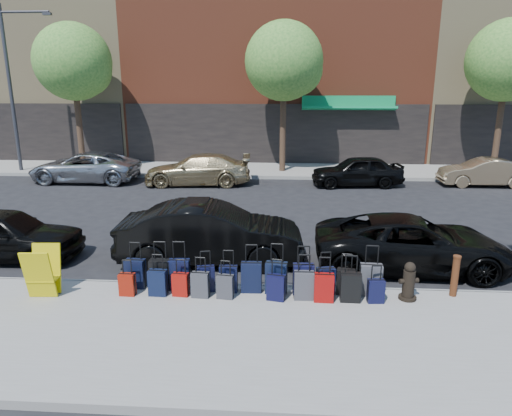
# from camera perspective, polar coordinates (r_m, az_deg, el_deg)

# --- Properties ---
(ground) EXTENTS (120.00, 120.00, 0.00)m
(ground) POSITION_cam_1_polar(r_m,az_deg,el_deg) (14.36, 0.92, -2.67)
(ground) COLOR black
(ground) RESTS_ON ground
(sidewalk_near) EXTENTS (60.00, 4.00, 0.15)m
(sidewalk_near) POSITION_cam_1_polar(r_m,az_deg,el_deg) (8.38, -1.38, -15.78)
(sidewalk_near) COLOR gray
(sidewalk_near) RESTS_ON ground
(sidewalk_far) EXTENTS (60.00, 4.00, 0.15)m
(sidewalk_far) POSITION_cam_1_polar(r_m,az_deg,el_deg) (24.06, 2.11, 4.75)
(sidewalk_far) COLOR gray
(sidewalk_far) RESTS_ON ground
(curb_near) EXTENTS (60.00, 0.08, 0.15)m
(curb_near) POSITION_cam_1_polar(r_m,az_deg,el_deg) (10.16, -0.36, -9.95)
(curb_near) COLOR gray
(curb_near) RESTS_ON ground
(curb_far) EXTENTS (60.00, 0.08, 0.15)m
(curb_far) POSITION_cam_1_polar(r_m,az_deg,el_deg) (22.08, 1.95, 3.82)
(curb_far) COLOR gray
(curb_far) RESTS_ON ground
(building_left) EXTENTS (15.00, 12.12, 16.00)m
(building_left) POSITION_cam_1_polar(r_m,az_deg,el_deg) (35.95, -25.44, 19.45)
(building_left) COLOR tan
(building_left) RESTS_ON ground
(tree_left) EXTENTS (3.80, 3.80, 7.27)m
(tree_left) POSITION_cam_1_polar(r_m,az_deg,el_deg) (25.46, -21.58, 16.39)
(tree_left) COLOR black
(tree_left) RESTS_ON sidewalk_far
(tree_center) EXTENTS (3.80, 3.80, 7.27)m
(tree_center) POSITION_cam_1_polar(r_m,az_deg,el_deg) (23.19, 3.87, 17.59)
(tree_center) COLOR black
(tree_center) RESTS_ON sidewalk_far
(tree_right) EXTENTS (3.80, 3.80, 7.27)m
(tree_right) POSITION_cam_1_polar(r_m,az_deg,el_deg) (25.45, 29.22, 15.57)
(tree_right) COLOR black
(tree_right) RESTS_ON sidewalk_far
(streetlight) EXTENTS (2.59, 0.18, 8.00)m
(streetlight) POSITION_cam_1_polar(r_m,az_deg,el_deg) (26.19, -28.09, 13.98)
(streetlight) COLOR #333338
(streetlight) RESTS_ON sidewalk_far
(suitcase_front_0) EXTENTS (0.43, 0.26, 1.01)m
(suitcase_front_0) POSITION_cam_1_polar(r_m,az_deg,el_deg) (10.24, -14.83, -7.91)
(suitcase_front_0) COLOR black
(suitcase_front_0) RESTS_ON sidewalk_near
(suitcase_front_1) EXTENTS (0.44, 0.25, 1.05)m
(suitcase_front_1) POSITION_cam_1_polar(r_m,az_deg,el_deg) (10.04, -11.87, -8.11)
(suitcase_front_1) COLOR black
(suitcase_front_1) RESTS_ON sidewalk_near
(suitcase_front_2) EXTENTS (0.45, 0.26, 1.05)m
(suitcase_front_2) POSITION_cam_1_polar(r_m,az_deg,el_deg) (9.96, -9.55, -8.17)
(suitcase_front_2) COLOR black
(suitcase_front_2) RESTS_ON sidewalk_near
(suitcase_front_3) EXTENTS (0.40, 0.27, 0.88)m
(suitcase_front_3) POSITION_cam_1_polar(r_m,az_deg,el_deg) (9.81, -6.27, -8.76)
(suitcase_front_3) COLOR black
(suitcase_front_3) RESTS_ON sidewalk_near
(suitcase_front_4) EXTENTS (0.38, 0.22, 0.91)m
(suitcase_front_4) POSITION_cam_1_polar(r_m,az_deg,el_deg) (9.74, -3.46, -8.82)
(suitcase_front_4) COLOR black
(suitcase_front_4) RESTS_ON sidewalk_near
(suitcase_front_5) EXTENTS (0.43, 0.25, 1.03)m
(suitcase_front_5) POSITION_cam_1_polar(r_m,az_deg,el_deg) (9.70, -0.58, -8.63)
(suitcase_front_5) COLOR black
(suitcase_front_5) RESTS_ON sidewalk_near
(suitcase_front_6) EXTENTS (0.47, 0.30, 1.07)m
(suitcase_front_6) POSITION_cam_1_polar(r_m,az_deg,el_deg) (9.65, 2.55, -8.70)
(suitcase_front_6) COLOR black
(suitcase_front_6) RESTS_ON sidewalk_near
(suitcase_front_7) EXTENTS (0.44, 0.26, 1.04)m
(suitcase_front_7) POSITION_cam_1_polar(r_m,az_deg,el_deg) (9.66, 5.93, -8.82)
(suitcase_front_7) COLOR black
(suitcase_front_7) RESTS_ON sidewalk_near
(suitcase_front_8) EXTENTS (0.41, 0.28, 0.90)m
(suitcase_front_8) POSITION_cam_1_polar(r_m,az_deg,el_deg) (9.74, 8.70, -8.97)
(suitcase_front_8) COLOR black
(suitcase_front_8) RESTS_ON sidewalk_near
(suitcase_front_9) EXTENTS (0.40, 0.27, 0.88)m
(suitcase_front_9) POSITION_cam_1_polar(r_m,az_deg,el_deg) (9.78, 11.14, -9.03)
(suitcase_front_9) COLOR black
(suitcase_front_9) RESTS_ON sidewalk_near
(suitcase_front_10) EXTENTS (0.46, 0.27, 1.06)m
(suitcase_front_10) POSITION_cam_1_polar(r_m,az_deg,el_deg) (9.85, 14.15, -8.67)
(suitcase_front_10) COLOR #3D3D42
(suitcase_front_10) RESTS_ON sidewalk_near
(suitcase_back_0) EXTENTS (0.33, 0.20, 0.76)m
(suitcase_back_0) POSITION_cam_1_polar(r_m,az_deg,el_deg) (9.94, -15.79, -9.16)
(suitcase_back_0) COLOR maroon
(suitcase_back_0) RESTS_ON sidewalk_near
(suitcase_back_1) EXTENTS (0.38, 0.23, 0.88)m
(suitcase_back_1) POSITION_cam_1_polar(r_m,az_deg,el_deg) (9.78, -12.17, -9.10)
(suitcase_back_1) COLOR black
(suitcase_back_1) RESTS_ON sidewalk_near
(suitcase_back_2) EXTENTS (0.34, 0.22, 0.78)m
(suitcase_back_2) POSITION_cam_1_polar(r_m,az_deg,el_deg) (9.68, -9.41, -9.41)
(suitcase_back_2) COLOR maroon
(suitcase_back_2) RESTS_ON sidewalk_near
(suitcase_back_3) EXTENTS (0.37, 0.23, 0.85)m
(suitcase_back_3) POSITION_cam_1_polar(r_m,az_deg,el_deg) (9.56, -6.98, -9.49)
(suitcase_back_3) COLOR #35353A
(suitcase_back_3) RESTS_ON sidewalk_near
(suitcase_back_4) EXTENTS (0.35, 0.23, 0.80)m
(suitcase_back_4) POSITION_cam_1_polar(r_m,az_deg,el_deg) (9.47, -3.87, -9.77)
(suitcase_back_4) COLOR #353539
(suitcase_back_4) RESTS_ON sidewalk_near
(suitcase_back_6) EXTENTS (0.40, 0.28, 0.86)m
(suitcase_back_6) POSITION_cam_1_polar(r_m,az_deg,el_deg) (9.38, 2.52, -9.88)
(suitcase_back_6) COLOR black
(suitcase_back_6) RESTS_ON sidewalk_near
(suitcase_back_7) EXTENTS (0.40, 0.24, 0.94)m
(suitcase_back_7) POSITION_cam_1_polar(r_m,az_deg,el_deg) (9.45, 6.01, -9.58)
(suitcase_back_7) COLOR #39393E
(suitcase_back_7) RESTS_ON sidewalk_near
(suitcase_back_8) EXTENTS (0.40, 0.24, 0.93)m
(suitcase_back_8) POSITION_cam_1_polar(r_m,az_deg,el_deg) (9.41, 8.48, -9.82)
(suitcase_back_8) COLOR maroon
(suitcase_back_8) RESTS_ON sidewalk_near
(suitcase_back_9) EXTENTS (0.41, 0.24, 0.96)m
(suitcase_back_9) POSITION_cam_1_polar(r_m,az_deg,el_deg) (9.50, 11.72, -9.66)
(suitcase_back_9) COLOR black
(suitcase_back_9) RESTS_ON sidewalk_near
(suitcase_back_10) EXTENTS (0.34, 0.21, 0.78)m
(suitcase_back_10) POSITION_cam_1_polar(r_m,az_deg,el_deg) (9.59, 14.75, -9.99)
(suitcase_back_10) COLOR black
(suitcase_back_10) RESTS_ON sidewalk_near
(fire_hydrant) EXTENTS (0.41, 0.36, 0.80)m
(fire_hydrant) POSITION_cam_1_polar(r_m,az_deg,el_deg) (9.85, 18.55, -8.79)
(fire_hydrant) COLOR black
(fire_hydrant) RESTS_ON sidewalk_near
(bollard) EXTENTS (0.16, 0.16, 0.88)m
(bollard) POSITION_cam_1_polar(r_m,az_deg,el_deg) (10.31, 23.62, -7.71)
(bollard) COLOR #38190C
(bollard) RESTS_ON sidewalk_near
(display_rack) EXTENTS (0.62, 0.68, 1.04)m
(display_rack) POSITION_cam_1_polar(r_m,az_deg,el_deg) (10.43, -25.11, -7.27)
(display_rack) COLOR #CABA0B
(display_rack) RESTS_ON sidewalk_near
(car_near_0) EXTENTS (3.99, 1.68, 1.35)m
(car_near_0) POSITION_cam_1_polar(r_m,az_deg,el_deg) (13.42, -29.06, -2.89)
(car_near_0) COLOR black
(car_near_0) RESTS_ON ground
(car_near_1) EXTENTS (4.70, 1.85, 1.52)m
(car_near_1) POSITION_cam_1_polar(r_m,az_deg,el_deg) (11.58, -5.65, -3.19)
(car_near_1) COLOR black
(car_near_1) RESTS_ON ground
(car_near_2) EXTENTS (4.78, 2.32, 1.31)m
(car_near_2) POSITION_cam_1_polar(r_m,az_deg,el_deg) (11.79, 18.95, -4.16)
(car_near_2) COLOR black
(car_near_2) RESTS_ON ground
(car_far_0) EXTENTS (5.02, 2.36, 1.39)m
(car_far_0) POSITION_cam_1_polar(r_m,az_deg,el_deg) (22.80, -20.61, 4.80)
(car_far_0) COLOR #ADAFB4
(car_far_0) RESTS_ON ground
(car_far_1) EXTENTS (4.90, 2.27, 1.39)m
(car_far_1) POSITION_cam_1_polar(r_m,az_deg,el_deg) (20.89, -7.32, 4.79)
(car_far_1) COLOR tan
(car_far_1) RESTS_ON ground
(car_far_2) EXTENTS (4.15, 1.98, 1.37)m
(car_far_2) POSITION_cam_1_polar(r_m,az_deg,el_deg) (20.93, 12.50, 4.55)
(car_far_2) COLOR black
(car_far_2) RESTS_ON ground
(car_far_3) EXTENTS (3.81, 1.36, 1.25)m
(car_far_3) POSITION_cam_1_polar(r_m,az_deg,el_deg) (22.84, 26.56, 4.02)
(car_far_3) COLOR tan
(car_far_3) RESTS_ON ground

